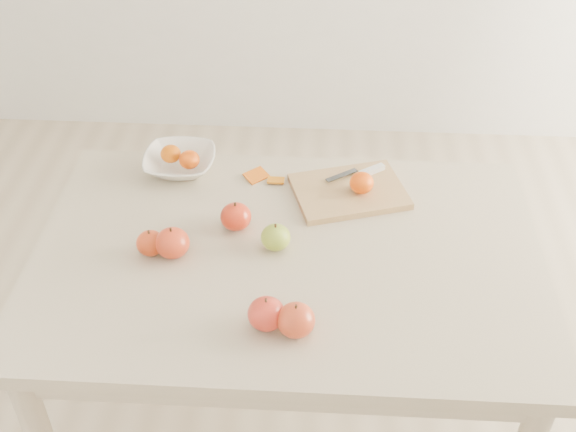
{
  "coord_description": "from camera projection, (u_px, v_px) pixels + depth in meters",
  "views": [
    {
      "loc": [
        0.08,
        -1.26,
        1.88
      ],
      "look_at": [
        0.0,
        0.05,
        0.82
      ],
      "focal_mm": 45.0,
      "sensor_mm": 36.0,
      "label": 1
    }
  ],
  "objects": [
    {
      "name": "table",
      "position": [
        287.0,
        283.0,
        1.76
      ],
      "size": [
        1.2,
        0.8,
        0.75
      ],
      "color": "#C0AE91",
      "rests_on": "ground"
    },
    {
      "name": "apple_red_b",
      "position": [
        172.0,
        243.0,
        1.67
      ],
      "size": [
        0.08,
        0.08,
        0.07
      ],
      "primitive_type": "ellipsoid",
      "color": "#8E040B",
      "rests_on": "table"
    },
    {
      "name": "apple_red_a",
      "position": [
        236.0,
        217.0,
        1.74
      ],
      "size": [
        0.08,
        0.08,
        0.07
      ],
      "primitive_type": "ellipsoid",
      "color": "#91010A",
      "rests_on": "table"
    },
    {
      "name": "cutting_board",
      "position": [
        349.0,
        191.0,
        1.87
      ],
      "size": [
        0.33,
        0.28,
        0.02
      ],
      "primitive_type": "cube",
      "rotation": [
        0.0,
        0.0,
        0.3
      ],
      "color": "tan",
      "rests_on": "table"
    },
    {
      "name": "orange_peel_b",
      "position": [
        276.0,
        181.0,
        1.91
      ],
      "size": [
        0.05,
        0.04,
        0.01
      ],
      "primitive_type": "cube",
      "rotation": [
        -0.14,
        0.0,
        -0.0
      ],
      "color": "orange",
      "rests_on": "table"
    },
    {
      "name": "apple_red_d",
      "position": [
        150.0,
        243.0,
        1.68
      ],
      "size": [
        0.07,
        0.07,
        0.06
      ],
      "primitive_type": "ellipsoid",
      "color": "maroon",
      "rests_on": "table"
    },
    {
      "name": "apple_green",
      "position": [
        276.0,
        237.0,
        1.69
      ],
      "size": [
        0.07,
        0.07,
        0.06
      ],
      "primitive_type": "ellipsoid",
      "color": "olive",
      "rests_on": "table"
    },
    {
      "name": "apple_red_c",
      "position": [
        296.0,
        320.0,
        1.48
      ],
      "size": [
        0.08,
        0.08,
        0.07
      ],
      "primitive_type": "ellipsoid",
      "color": "#A61321",
      "rests_on": "table"
    },
    {
      "name": "fruit_bowl",
      "position": [
        180.0,
        162.0,
        1.94
      ],
      "size": [
        0.19,
        0.19,
        0.05
      ],
      "primitive_type": "imported",
      "color": "white",
      "rests_on": "table"
    },
    {
      "name": "bowl_tangerine_near",
      "position": [
        171.0,
        154.0,
        1.94
      ],
      "size": [
        0.05,
        0.05,
        0.05
      ],
      "primitive_type": "ellipsoid",
      "color": "#D56107",
      "rests_on": "fruit_bowl"
    },
    {
      "name": "paring_knife",
      "position": [
        367.0,
        171.0,
        1.91
      ],
      "size": [
        0.16,
        0.09,
        0.01
      ],
      "color": "silver",
      "rests_on": "cutting_board"
    },
    {
      "name": "orange_peel_a",
      "position": [
        256.0,
        177.0,
        1.93
      ],
      "size": [
        0.07,
        0.07,
        0.01
      ],
      "primitive_type": "cube",
      "rotation": [
        0.21,
        0.0,
        0.73
      ],
      "color": "#C8580E",
      "rests_on": "table"
    },
    {
      "name": "apple_red_e",
      "position": [
        266.0,
        314.0,
        1.49
      ],
      "size": [
        0.08,
        0.08,
        0.07
      ],
      "primitive_type": "ellipsoid",
      "color": "#A20710",
      "rests_on": "table"
    },
    {
      "name": "board_tangerine",
      "position": [
        362.0,
        183.0,
        1.83
      ],
      "size": [
        0.06,
        0.06,
        0.05
      ],
      "primitive_type": "ellipsoid",
      "color": "#E56008",
      "rests_on": "cutting_board"
    },
    {
      "name": "bowl_tangerine_far",
      "position": [
        189.0,
        160.0,
        1.92
      ],
      "size": [
        0.06,
        0.06,
        0.05
      ],
      "primitive_type": "ellipsoid",
      "color": "#C85307",
      "rests_on": "fruit_bowl"
    }
  ]
}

